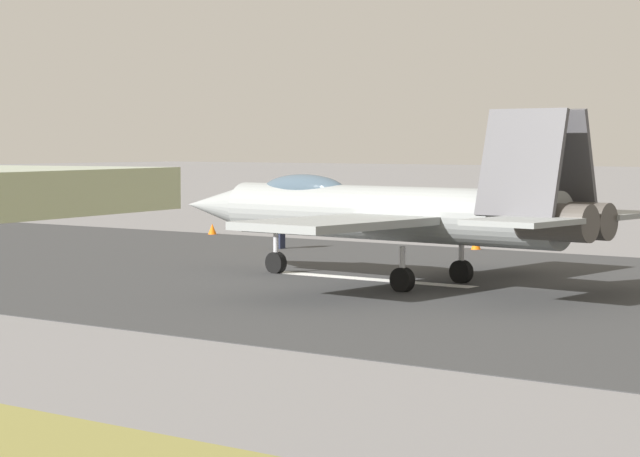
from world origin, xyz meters
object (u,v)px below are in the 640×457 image
at_px(marker_cone_mid, 476,243).
at_px(marker_cone_far, 212,229).
at_px(crew_person, 281,229).
at_px(fighter_jet, 389,211).

height_order(marker_cone_mid, marker_cone_far, same).
bearing_deg(marker_cone_mid, marker_cone_far, 0.00).
distance_m(crew_person, marker_cone_mid, 8.39).
xyz_separation_m(fighter_jet, marker_cone_far, (19.43, -13.17, -2.08)).
relative_size(fighter_jet, marker_cone_mid, 31.29).
bearing_deg(marker_cone_far, fighter_jet, 145.86).
distance_m(fighter_jet, marker_cone_mid, 14.04).
distance_m(fighter_jet, marker_cone_far, 23.57).
xyz_separation_m(marker_cone_mid, marker_cone_far, (15.05, 0.00, 0.00)).
bearing_deg(marker_cone_mid, crew_person, 34.02).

